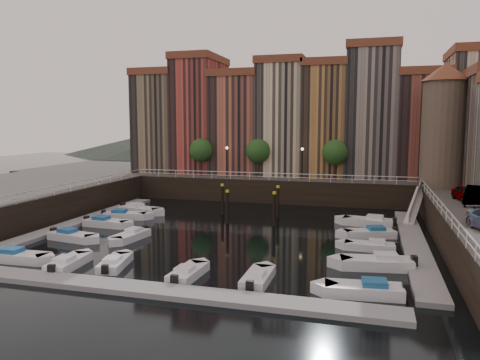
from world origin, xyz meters
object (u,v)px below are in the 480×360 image
(car_a, at_px, (466,195))
(car_b, at_px, (476,196))
(gangway, at_px, (415,203))
(mooring_pilings, at_px, (250,205))
(boat_left_1, at_px, (72,236))
(corner_tower, at_px, (443,124))
(boat_left_0, at_px, (18,257))
(boat_left_2, at_px, (105,223))

(car_a, bearing_deg, car_b, -80.80)
(car_a, bearing_deg, gangway, 117.58)
(gangway, xyz_separation_m, mooring_pilings, (-16.86, -4.43, -0.27))
(gangway, distance_m, car_a, 6.64)
(gangway, relative_size, boat_left_1, 1.74)
(corner_tower, relative_size, mooring_pilings, 1.91)
(car_a, height_order, car_b, car_b)
(boat_left_1, height_order, car_a, car_a)
(corner_tower, distance_m, boat_left_1, 40.41)
(gangway, distance_m, boat_left_1, 34.39)
(gangway, distance_m, mooring_pilings, 17.43)
(corner_tower, xyz_separation_m, boat_left_0, (-32.54, -28.33, -9.83))
(corner_tower, height_order, car_b, corner_tower)
(boat_left_1, distance_m, boat_left_2, 5.70)
(gangway, distance_m, boat_left_0, 38.06)
(boat_left_0, distance_m, boat_left_1, 6.62)
(mooring_pilings, xyz_separation_m, boat_left_1, (-12.88, -12.78, -1.29))
(boat_left_2, xyz_separation_m, car_b, (34.38, 4.89, 3.43))
(boat_left_0, bearing_deg, gangway, 36.69)
(boat_left_1, height_order, boat_left_2, boat_left_2)
(car_a, xyz_separation_m, car_b, (0.55, -1.56, 0.11))
(mooring_pilings, height_order, car_b, car_b)
(boat_left_0, height_order, car_a, car_a)
(boat_left_1, bearing_deg, boat_left_2, 101.28)
(mooring_pilings, relative_size, boat_left_2, 1.50)
(gangway, bearing_deg, boat_left_2, -158.95)
(corner_tower, bearing_deg, boat_left_2, -153.99)
(gangway, relative_size, car_b, 1.72)
(boat_left_2, height_order, car_a, car_a)
(boat_left_0, relative_size, boat_left_2, 0.98)
(corner_tower, xyz_separation_m, mooring_pilings, (-19.76, -8.93, -8.54))
(mooring_pilings, height_order, car_a, car_a)
(gangway, xyz_separation_m, boat_left_0, (-29.64, -23.83, -1.55))
(mooring_pilings, relative_size, boat_left_0, 1.52)
(gangway, relative_size, boat_left_2, 1.72)
(gangway, height_order, boat_left_0, gangway)
(corner_tower, height_order, car_a, corner_tower)
(boat_left_1, distance_m, car_b, 35.97)
(gangway, xyz_separation_m, boat_left_2, (-29.91, -11.51, -1.55))
(boat_left_2, bearing_deg, mooring_pilings, 31.17)
(gangway, relative_size, boat_left_0, 1.76)
(boat_left_0, xyz_separation_m, car_b, (34.11, 17.21, 3.43))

